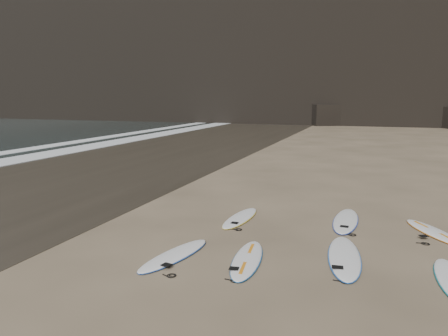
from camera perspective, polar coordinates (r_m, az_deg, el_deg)
The scene contains 9 objects.
ground at distance 9.67m, azimuth 18.47°, elevation -12.22°, with size 240.00×240.00×0.00m, color #897559.
wet_sand at distance 23.27m, azimuth -15.03°, elevation 0.47°, with size 12.00×200.00×0.01m, color #383026.
foam_near at distance 26.72m, azimuth -24.86°, elevation 1.08°, with size 2.20×200.00×0.05m, color white.
surfboard_0 at distance 9.81m, azimuth -6.47°, elevation -11.19°, with size 0.57×2.37×0.09m, color white.
surfboard_1 at distance 9.53m, azimuth 3.04°, elevation -11.79°, with size 0.57×2.38×0.09m, color white.
surfboard_2 at distance 9.99m, azimuth 15.45°, elevation -11.07°, with size 0.66×2.76×0.10m, color white.
surfboard_5 at distance 12.58m, azimuth 2.13°, elevation -6.49°, with size 0.56×2.34×0.08m, color white.
surfboard_6 at distance 12.75m, azimuth 15.62°, elevation -6.60°, with size 0.63×2.64×0.10m, color white.
surfboard_7 at distance 12.53m, azimuth 25.72°, elevation -7.51°, with size 0.55×2.31×0.08m, color white.
Camera 1 is at (-0.06, -9.02, 3.48)m, focal length 35.00 mm.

